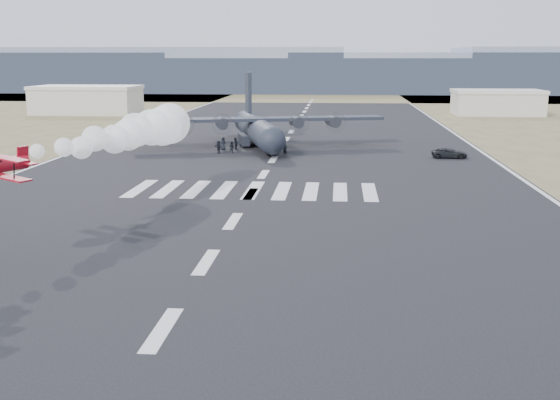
# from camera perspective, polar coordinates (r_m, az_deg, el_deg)

# --- Properties ---
(scrub_far) EXTENTS (500.00, 80.00, 0.00)m
(scrub_far) POSITION_cam_1_polar(r_m,az_deg,el_deg) (251.43, 2.85, 8.48)
(scrub_far) COLOR brown
(scrub_far) RESTS_ON ground
(runway_markings) EXTENTS (60.00, 260.00, 0.01)m
(runway_markings) POSITION_cam_1_polar(r_m,az_deg,el_deg) (82.51, -1.35, 2.10)
(runway_markings) COLOR silver
(runway_markings) RESTS_ON ground
(ridge_seg_b) EXTENTS (150.00, 50.00, 15.00)m
(ridge_seg_b) POSITION_cam_1_polar(r_m,az_deg,el_deg) (313.38, -21.78, 9.67)
(ridge_seg_b) COLOR slate
(ridge_seg_b) RESTS_ON ground
(ridge_seg_c) EXTENTS (150.00, 50.00, 17.00)m
(ridge_seg_c) POSITION_cam_1_polar(r_m,az_deg,el_deg) (290.48, -10.05, 10.41)
(ridge_seg_c) COLOR slate
(ridge_seg_c) RESTS_ON ground
(ridge_seg_d) EXTENTS (150.00, 50.00, 13.00)m
(ridge_seg_d) POSITION_cam_1_polar(r_m,az_deg,el_deg) (281.14, 3.09, 10.13)
(ridge_seg_d) COLOR slate
(ridge_seg_d) RESTS_ON ground
(ridge_seg_e) EXTENTS (150.00, 50.00, 15.00)m
(ridge_seg_e) POSITION_cam_1_polar(r_m,az_deg,el_deg) (286.54, 16.39, 9.91)
(ridge_seg_e) COLOR slate
(ridge_seg_e) RESTS_ON ground
(hangar_left) EXTENTS (24.50, 14.50, 6.70)m
(hangar_left) POSITION_cam_1_polar(r_m,az_deg,el_deg) (176.99, -15.42, 7.88)
(hangar_left) COLOR #B1AC9D
(hangar_left) RESTS_ON ground
(hangar_right) EXTENTS (20.50, 12.50, 5.90)m
(hangar_right) POSITION_cam_1_polar(r_m,az_deg,el_deg) (175.23, 17.24, 7.61)
(hangar_right) COLOR #B1AC9D
(hangar_right) RESTS_ON ground
(smoke_trail) EXTENTS (7.08, 27.87, 4.19)m
(smoke_trail) POSITION_cam_1_polar(r_m,az_deg,el_deg) (68.74, -10.53, 5.78)
(smoke_trail) COLOR white
(transport_aircraft) EXTENTS (37.91, 30.98, 11.06)m
(transport_aircraft) POSITION_cam_1_polar(r_m,az_deg,el_deg) (108.78, -1.85, 5.91)
(transport_aircraft) COLOR black
(transport_aircraft) RESTS_ON ground
(support_vehicle) EXTENTS (4.82, 2.27, 1.33)m
(support_vehicle) POSITION_cam_1_polar(r_m,az_deg,el_deg) (98.55, 13.61, 3.72)
(support_vehicle) COLOR black
(support_vehicle) RESTS_ON ground
(crew_a) EXTENTS (0.73, 0.73, 1.56)m
(crew_a) POSITION_cam_1_polar(r_m,az_deg,el_deg) (102.52, -1.44, 4.40)
(crew_a) COLOR black
(crew_a) RESTS_ON ground
(crew_b) EXTENTS (0.70, 0.92, 1.68)m
(crew_b) POSITION_cam_1_polar(r_m,az_deg,el_deg) (105.53, -3.66, 4.62)
(crew_b) COLOR black
(crew_b) RESTS_ON ground
(crew_c) EXTENTS (0.74, 1.12, 1.60)m
(crew_c) POSITION_cam_1_polar(r_m,az_deg,el_deg) (98.26, -0.27, 4.10)
(crew_c) COLOR black
(crew_c) RESTS_ON ground
(crew_d) EXTENTS (1.08, 0.93, 1.65)m
(crew_d) POSITION_cam_1_polar(r_m,az_deg,el_deg) (104.30, -3.59, 4.53)
(crew_d) COLOR black
(crew_d) RESTS_ON ground
(crew_e) EXTENTS (1.05, 0.82, 1.89)m
(crew_e) POSITION_cam_1_polar(r_m,az_deg,el_deg) (104.59, -4.65, 4.60)
(crew_e) COLOR black
(crew_e) RESTS_ON ground
(crew_f) EXTENTS (1.55, 1.59, 1.81)m
(crew_f) POSITION_cam_1_polar(r_m,az_deg,el_deg) (100.86, -5.03, 4.31)
(crew_f) COLOR black
(crew_f) RESTS_ON ground
(crew_g) EXTENTS (0.69, 0.60, 1.67)m
(crew_g) POSITION_cam_1_polar(r_m,az_deg,el_deg) (98.20, 0.42, 4.12)
(crew_g) COLOR black
(crew_g) RESTS_ON ground
(crew_h) EXTENTS (0.93, 0.74, 1.66)m
(crew_h) POSITION_cam_1_polar(r_m,az_deg,el_deg) (100.94, -3.96, 4.29)
(crew_h) COLOR black
(crew_h) RESTS_ON ground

